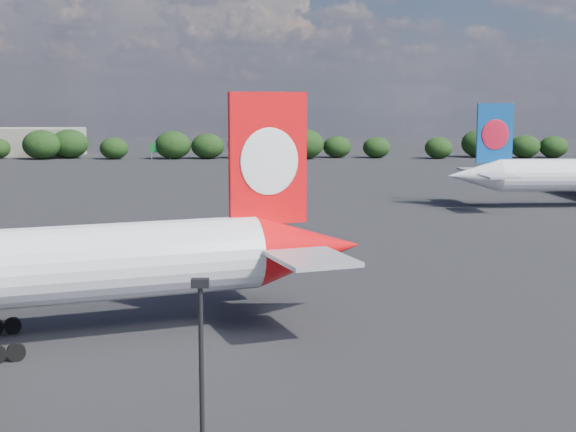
{
  "coord_description": "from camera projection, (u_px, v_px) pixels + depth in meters",
  "views": [
    {
      "loc": [
        15.78,
        -42.31,
        15.81
      ],
      "look_at": [
        16.0,
        12.0,
        8.0
      ],
      "focal_mm": 50.0,
      "sensor_mm": 36.0,
      "label": 1
    }
  ],
  "objects": [
    {
      "name": "ground",
      "position": [
        163.0,
        224.0,
        103.46
      ],
      "size": [
        500.0,
        500.0,
        0.0
      ],
      "primitive_type": "plane",
      "color": "black",
      "rests_on": "ground"
    },
    {
      "name": "apron_lamp_post",
      "position": [
        202.0,
        419.0,
        25.37
      ],
      "size": [
        0.55,
        0.3,
        10.38
      ],
      "color": "black",
      "rests_on": "ground"
    },
    {
      "name": "highway_sign",
      "position": [
        161.0,
        148.0,
        217.76
      ],
      "size": [
        6.0,
        0.3,
        4.5
      ],
      "color": "#136125",
      "rests_on": "ground"
    },
    {
      "name": "billboard_yellow",
      "position": [
        271.0,
        144.0,
        223.71
      ],
      "size": [
        5.0,
        0.3,
        5.5
      ],
      "color": "yellow",
      "rests_on": "ground"
    },
    {
      "name": "horizon_treeline",
      "position": [
        238.0,
        146.0,
        221.1
      ],
      "size": [
        199.09,
        15.66,
        8.19
      ],
      "color": "black",
      "rests_on": "ground"
    },
    {
      "name": "terminal_building",
      "position": [
        8.0,
        142.0,
        233.28
      ],
      "size": [
        42.0,
        16.0,
        8.0
      ],
      "color": "gray",
      "rests_on": "ground"
    }
  ]
}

